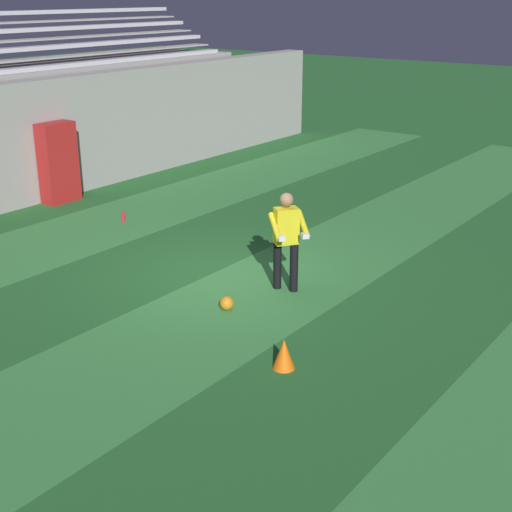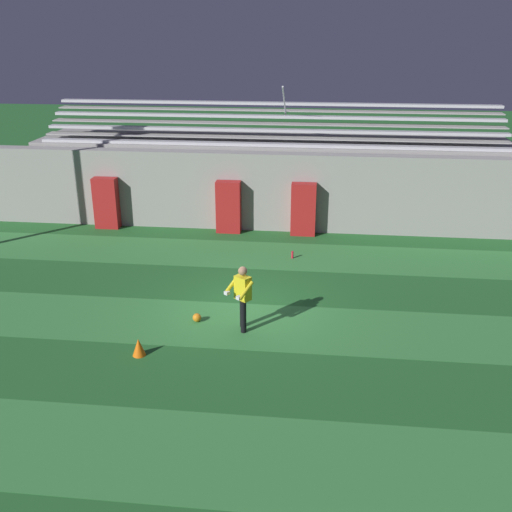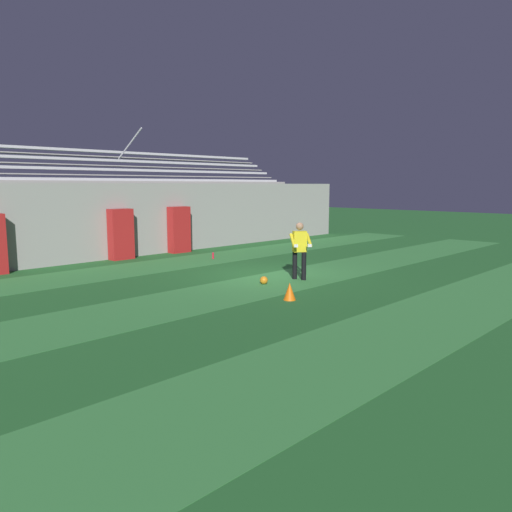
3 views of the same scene
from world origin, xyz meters
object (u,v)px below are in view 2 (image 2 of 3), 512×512
goalkeeper (242,294)px  water_bottle (292,255)px  padding_pillar_gate_right (303,209)px  soccer_ball (197,318)px  padding_pillar_far_left (106,203)px  traffic_cone (139,347)px  padding_pillar_gate_left (229,207)px

goalkeeper → water_bottle: size_ratio=6.96×
padding_pillar_gate_right → goalkeeper: padding_pillar_gate_right is taller
padding_pillar_gate_right → soccer_ball: (-2.41, -7.00, -0.82)m
padding_pillar_far_left → traffic_cone: size_ratio=4.45×
padding_pillar_gate_right → traffic_cone: padding_pillar_gate_right is taller
soccer_ball → padding_pillar_far_left: bearing=124.3°
padding_pillar_gate_left → soccer_ball: 7.06m
goalkeeper → soccer_ball: size_ratio=7.59×
goalkeeper → water_bottle: goalkeeper is taller
soccer_ball → padding_pillar_gate_left: bearing=92.2°
traffic_cone → padding_pillar_far_left: bearing=113.4°
padding_pillar_gate_left → traffic_cone: size_ratio=4.45×
padding_pillar_gate_right → padding_pillar_far_left: 7.18m
padding_pillar_gate_right → padding_pillar_far_left: bearing=180.0°
goalkeeper → traffic_cone: goalkeeper is taller
padding_pillar_far_left → water_bottle: (6.94, -2.36, -0.81)m
goalkeeper → soccer_ball: 1.50m
padding_pillar_far_left → water_bottle: 7.37m
water_bottle → goalkeeper: bearing=-101.0°
padding_pillar_far_left → soccer_ball: (4.77, -7.00, -0.82)m
soccer_ball → water_bottle: 5.12m
padding_pillar_gate_right → goalkeeper: bearing=-99.3°
padding_pillar_gate_left → padding_pillar_gate_right: same height
soccer_ball → traffic_cone: (-0.98, -1.77, 0.10)m
soccer_ball → water_bottle: size_ratio=0.92×
padding_pillar_gate_left → padding_pillar_far_left: 4.51m
padding_pillar_gate_right → traffic_cone: bearing=-111.1°
padding_pillar_gate_left → padding_pillar_gate_right: bearing=0.0°
padding_pillar_gate_right → soccer_ball: size_ratio=8.50×
goalkeeper → water_bottle: 5.09m
padding_pillar_gate_right → water_bottle: (-0.24, -2.36, -0.81)m
padding_pillar_gate_right → goalkeeper: size_ratio=1.12×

